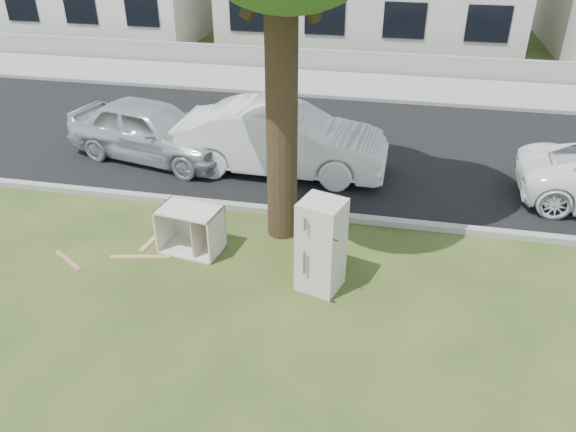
% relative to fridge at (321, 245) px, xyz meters
% --- Properties ---
extents(ground, '(120.00, 120.00, 0.00)m').
position_rel_fridge_xyz_m(ground, '(-0.52, -0.33, -0.77)').
color(ground, '#2C4016').
extents(road, '(120.00, 7.00, 0.01)m').
position_rel_fridge_xyz_m(road, '(-0.52, 5.67, -0.76)').
color(road, black).
rests_on(road, ground).
extents(kerb_near, '(120.00, 0.18, 0.12)m').
position_rel_fridge_xyz_m(kerb_near, '(-0.52, 2.12, -0.77)').
color(kerb_near, gray).
rests_on(kerb_near, ground).
extents(kerb_far, '(120.00, 0.18, 0.12)m').
position_rel_fridge_xyz_m(kerb_far, '(-0.52, 9.22, -0.77)').
color(kerb_far, gray).
rests_on(kerb_far, ground).
extents(sidewalk, '(120.00, 2.80, 0.01)m').
position_rel_fridge_xyz_m(sidewalk, '(-0.52, 10.67, -0.76)').
color(sidewalk, gray).
rests_on(sidewalk, ground).
extents(low_wall, '(120.00, 0.15, 0.70)m').
position_rel_fridge_xyz_m(low_wall, '(-0.52, 12.27, -0.42)').
color(low_wall, gray).
rests_on(low_wall, ground).
extents(fridge, '(0.77, 0.75, 1.53)m').
position_rel_fridge_xyz_m(fridge, '(0.00, 0.00, 0.00)').
color(fridge, silver).
rests_on(fridge, ground).
extents(cabinet, '(1.13, 0.80, 0.81)m').
position_rel_fridge_xyz_m(cabinet, '(-2.35, 0.58, -0.36)').
color(cabinet, white).
rests_on(cabinet, ground).
extents(plank_a, '(1.05, 0.31, 0.02)m').
position_rel_fridge_xyz_m(plank_a, '(-3.14, 0.17, -0.76)').
color(plank_a, tan).
rests_on(plank_a, ground).
extents(plank_b, '(0.72, 0.50, 0.02)m').
position_rel_fridge_xyz_m(plank_b, '(-4.32, -0.18, -0.76)').
color(plank_b, '#9D7652').
rests_on(plank_b, ground).
extents(plank_c, '(0.18, 0.80, 0.02)m').
position_rel_fridge_xyz_m(plank_c, '(-3.17, 0.72, -0.75)').
color(plank_c, tan).
rests_on(plank_c, ground).
extents(car_center, '(4.62, 1.66, 1.52)m').
position_rel_fridge_xyz_m(car_center, '(-1.49, 4.04, -0.01)').
color(car_center, silver).
rests_on(car_center, ground).
extents(car_left, '(4.29, 2.46, 1.38)m').
position_rel_fridge_xyz_m(car_left, '(-4.57, 4.12, -0.08)').
color(car_left, '#B0B3B7').
rests_on(car_left, ground).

